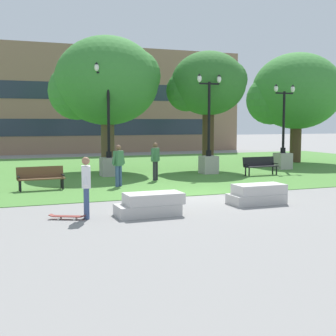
% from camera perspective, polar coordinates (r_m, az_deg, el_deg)
% --- Properties ---
extents(ground_plane, '(140.00, 140.00, 0.00)m').
position_cam_1_polar(ground_plane, '(16.88, 3.12, -3.43)').
color(ground_plane, gray).
extents(grass_lawn, '(40.00, 20.00, 0.02)m').
position_cam_1_polar(grass_lawn, '(26.25, -5.83, -0.17)').
color(grass_lawn, '#4C8438').
rests_on(grass_lawn, ground).
extents(concrete_block_center, '(1.91, 0.90, 0.64)m').
position_cam_1_polar(concrete_block_center, '(13.41, -2.18, -4.48)').
color(concrete_block_center, '#BCB7B2').
rests_on(concrete_block_center, ground).
extents(concrete_block_left, '(1.83, 0.90, 0.64)m').
position_cam_1_polar(concrete_block_left, '(15.54, 10.86, -3.18)').
color(concrete_block_left, '#BCB7B2').
rests_on(concrete_block_left, ground).
extents(person_skateboarder, '(0.30, 0.62, 1.71)m').
position_cam_1_polar(person_skateboarder, '(13.05, -9.95, -1.92)').
color(person_skateboarder, '#384C7A').
rests_on(person_skateboarder, ground).
extents(skateboard, '(1.00, 0.64, 0.14)m').
position_cam_1_polar(skateboard, '(13.16, -12.14, -5.78)').
color(skateboard, maroon).
rests_on(skateboard, ground).
extents(park_bench_near_left, '(1.82, 0.59, 0.90)m').
position_cam_1_polar(park_bench_near_left, '(23.67, 11.16, 0.40)').
color(park_bench_near_left, black).
rests_on(park_bench_near_left, grass_lawn).
extents(park_bench_near_right, '(1.83, 0.63, 0.90)m').
position_cam_1_polar(park_bench_near_right, '(18.86, -15.25, -1.02)').
color(park_bench_near_right, brown).
rests_on(park_bench_near_right, grass_lawn).
extents(lamp_post_left, '(1.32, 0.80, 5.48)m').
position_cam_1_polar(lamp_post_left, '(22.99, -7.21, 1.76)').
color(lamp_post_left, gray).
rests_on(lamp_post_left, grass_lawn).
extents(lamp_post_center, '(1.32, 0.80, 5.05)m').
position_cam_1_polar(lamp_post_center, '(23.98, 4.98, 1.76)').
color(lamp_post_center, '#ADA89E').
rests_on(lamp_post_center, grass_lawn).
extents(lamp_post_right, '(1.32, 0.80, 4.72)m').
position_cam_1_polar(lamp_post_right, '(26.97, 13.83, 1.93)').
color(lamp_post_right, '#ADA89E').
rests_on(lamp_post_right, grass_lawn).
extents(tree_near_right, '(6.07, 5.78, 7.08)m').
position_cam_1_polar(tree_near_right, '(31.82, 15.31, 8.90)').
color(tree_near_right, '#4C3823').
rests_on(tree_near_right, grass_lawn).
extents(tree_far_right, '(5.83, 5.56, 7.19)m').
position_cam_1_polar(tree_far_right, '(25.62, -7.61, 10.32)').
color(tree_far_right, brown).
rests_on(tree_far_right, grass_lawn).
extents(tree_far_left, '(4.37, 4.16, 6.54)m').
position_cam_1_polar(tree_far_left, '(26.45, 4.84, 10.06)').
color(tree_far_left, '#42301E').
rests_on(tree_far_left, grass_lawn).
extents(person_bystander_near_lawn, '(0.59, 0.48, 1.71)m').
position_cam_1_polar(person_bystander_near_lawn, '(21.15, -1.55, 1.10)').
color(person_bystander_near_lawn, '#28282D').
rests_on(person_bystander_near_lawn, grass_lawn).
extents(person_bystander_far_lawn, '(0.66, 0.43, 1.71)m').
position_cam_1_polar(person_bystander_far_lawn, '(19.21, -6.06, 0.61)').
color(person_bystander_far_lawn, '#384C7A').
rests_on(person_bystander_far_lawn, grass_lawn).
extents(building_facade_distant, '(25.43, 1.03, 9.01)m').
position_cam_1_polar(building_facade_distant, '(40.83, -7.82, 8.19)').
color(building_facade_distant, '#8E6B56').
rests_on(building_facade_distant, ground).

